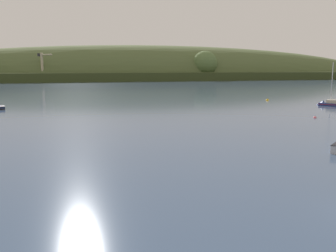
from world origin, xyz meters
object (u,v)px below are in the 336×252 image
sailboat_midwater_white (330,105)px  mooring_buoy_foreground (315,118)px  dockside_crane (43,69)px  mooring_buoy_off_fishing_boat (267,100)px

sailboat_midwater_white → mooring_buoy_foreground: 21.68m
dockside_crane → mooring_buoy_off_fishing_boat: size_ratio=19.25×
dockside_crane → sailboat_midwater_white: 167.31m
dockside_crane → mooring_buoy_foreground: bearing=-26.3°
mooring_buoy_foreground → dockside_crane: bearing=107.1°
dockside_crane → mooring_buoy_off_fishing_boat: (60.92, -138.19, -7.37)m
mooring_buoy_foreground → mooring_buoy_off_fishing_boat: 31.64m
sailboat_midwater_white → dockside_crane: bearing=-14.0°
dockside_crane → mooring_buoy_foreground: (51.99, -168.55, -7.37)m
sailboat_midwater_white → mooring_buoy_foreground: sailboat_midwater_white is taller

